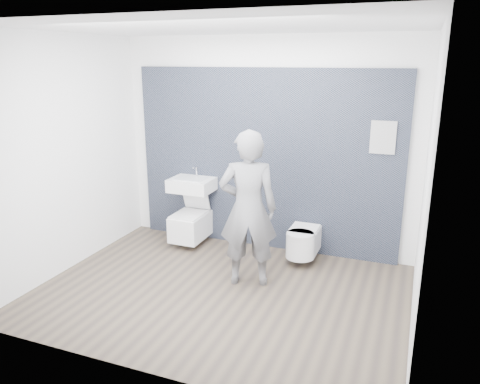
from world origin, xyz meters
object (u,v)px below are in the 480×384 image
at_px(toilet_rounded, 302,242).
at_px(visitor, 248,209).
at_px(washbasin, 192,184).
at_px(toilet_square, 190,224).

relative_size(toilet_rounded, visitor, 0.34).
bearing_deg(toilet_rounded, visitor, -119.21).
bearing_deg(toilet_rounded, washbasin, 176.84).
relative_size(toilet_square, visitor, 0.44).
xyz_separation_m(washbasin, toilet_square, (-0.00, -0.07, -0.56)).
distance_m(toilet_rounded, visitor, 1.11).
relative_size(washbasin, visitor, 0.33).
bearing_deg(visitor, toilet_square, -53.28).
height_order(toilet_rounded, visitor, visitor).
bearing_deg(toilet_rounded, toilet_square, 179.45).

